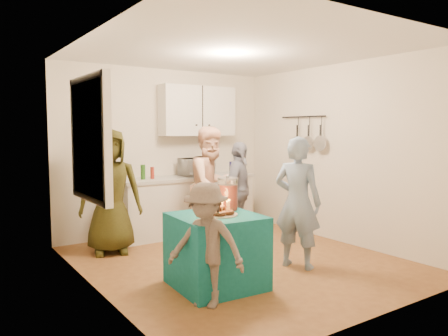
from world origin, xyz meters
TOP-DOWN VIEW (x-y plane):
  - floor at (0.00, 0.00)m, footprint 4.00×4.00m
  - ceiling at (0.00, 0.00)m, footprint 4.00×4.00m
  - back_wall at (0.00, 2.00)m, footprint 3.60×3.60m
  - left_wall at (-1.80, 0.00)m, footprint 4.00×4.00m
  - right_wall at (1.80, 0.00)m, footprint 4.00×4.00m
  - window_night at (-1.77, 0.30)m, footprint 0.04×1.00m
  - counter at (0.20, 1.70)m, footprint 2.20×0.58m
  - countertop at (0.20, 1.70)m, footprint 2.24×0.62m
  - upper_cabinet at (0.50, 1.85)m, footprint 1.30×0.30m
  - pot_rack at (1.72, 0.70)m, footprint 0.12×1.00m
  - microwave at (0.38, 1.70)m, footprint 0.52×0.36m
  - party_table at (-0.72, -0.56)m, footprint 0.91×0.91m
  - donut_cake at (-0.70, -0.60)m, footprint 0.38×0.38m
  - punch_jar at (-0.45, -0.39)m, footprint 0.22×0.22m
  - man_birthday at (0.44, -0.57)m, footprint 0.58×0.68m
  - woman_back_left at (-1.20, 1.28)m, footprint 0.94×0.75m
  - woman_back_center at (0.17, 0.91)m, footprint 0.93×0.79m
  - woman_back_right at (0.65, 0.91)m, footprint 0.90×0.80m
  - child_near_left at (-1.08, -0.95)m, footprint 0.79×0.86m

SIDE VIEW (x-z plane):
  - floor at x=0.00m, z-range 0.00..0.00m
  - party_table at x=-0.72m, z-range 0.00..0.76m
  - counter at x=0.20m, z-range 0.00..0.86m
  - child_near_left at x=-1.08m, z-range 0.00..1.16m
  - woman_back_right at x=0.65m, z-range 0.00..1.47m
  - man_birthday at x=0.44m, z-range 0.00..1.57m
  - woman_back_left at x=-1.20m, z-range 0.00..1.67m
  - woman_back_center at x=0.17m, z-range 0.00..1.69m
  - donut_cake at x=-0.70m, z-range 0.76..0.94m
  - countertop at x=0.20m, z-range 0.86..0.91m
  - punch_jar at x=-0.45m, z-range 0.76..1.10m
  - microwave at x=0.38m, z-range 0.91..1.19m
  - back_wall at x=0.00m, z-range 1.30..1.30m
  - left_wall at x=-1.80m, z-range 1.30..1.30m
  - right_wall at x=1.80m, z-range 1.30..1.30m
  - window_night at x=-1.77m, z-range 0.95..2.15m
  - pot_rack at x=1.72m, z-range 1.30..1.90m
  - upper_cabinet at x=0.50m, z-range 1.55..2.35m
  - ceiling at x=0.00m, z-range 2.60..2.60m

